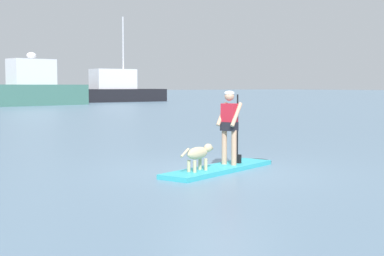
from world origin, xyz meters
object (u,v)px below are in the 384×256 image
at_px(dog, 199,154).
at_px(moored_boat_port, 37,88).
at_px(paddleboard, 225,168).
at_px(moored_boat_far_starboard, 117,90).
at_px(person_paddler, 230,122).

relative_size(dog, moored_boat_port, 0.11).
bearing_deg(moored_boat_port, paddleboard, -106.20).
relative_size(moored_boat_port, moored_boat_far_starboard, 0.88).
bearing_deg(paddleboard, moored_boat_port, 73.80).
relative_size(paddleboard, person_paddler, 2.20).
bearing_deg(person_paddler, paddleboard, -163.52).
xyz_separation_m(person_paddler, dog, (-1.13, -0.33, -0.60)).
bearing_deg(person_paddler, moored_boat_far_starboard, 63.47).
xyz_separation_m(dog, moored_boat_port, (13.38, 43.11, 1.19)).
bearing_deg(dog, paddleboard, 16.48).
bearing_deg(moored_boat_far_starboard, moored_boat_port, -153.22).
bearing_deg(dog, moored_boat_far_starboard, 62.58).
height_order(paddleboard, moored_boat_far_starboard, moored_boat_far_starboard).
xyz_separation_m(dog, moored_boat_far_starboard, (25.55, 49.25, 0.95)).
distance_m(person_paddler, dog, 1.32).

